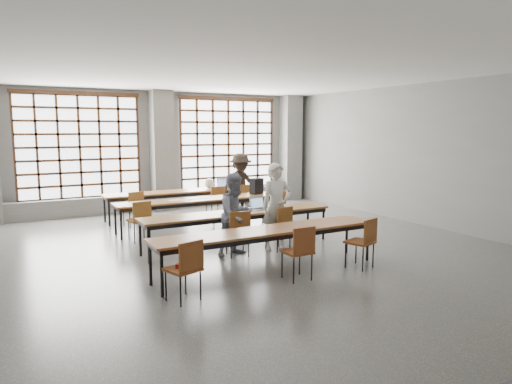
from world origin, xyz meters
TOP-DOWN VIEW (x-y plane):
  - floor at (0.00, 0.00)m, footprint 11.00×11.00m
  - ceiling at (0.00, 0.00)m, footprint 11.00×11.00m
  - wall_back at (0.00, 5.50)m, footprint 10.00×0.00m
  - wall_right at (5.00, 0.00)m, footprint 0.00×11.00m
  - column_mid at (0.00, 5.22)m, footprint 0.60×0.55m
  - column_right at (4.50, 5.22)m, footprint 0.60×0.55m
  - window_left at (-2.25, 5.42)m, footprint 3.32×0.12m
  - window_right at (2.25, 5.42)m, footprint 3.32×0.12m
  - sill_ledge at (0.00, 5.30)m, footprint 9.80×0.35m
  - desk_row_a at (0.02, 3.82)m, footprint 4.00×0.70m
  - desk_row_b at (-0.04, 2.23)m, footprint 4.00×0.70m
  - desk_row_c at (-0.01, 0.20)m, footprint 4.00×0.70m
  - desk_row_d at (-0.30, -1.50)m, footprint 4.00×0.70m
  - chair_back_left at (-1.37, 3.19)m, footprint 0.50×0.50m
  - chair_back_mid at (0.82, 3.19)m, footprint 0.43×0.44m
  - chair_back_right at (1.60, 3.19)m, footprint 0.50×0.50m
  - chair_mid_left at (-1.63, 1.61)m, footprint 0.46×0.47m
  - chair_mid_centre at (0.38, 1.61)m, footprint 0.52×0.53m
  - chair_mid_right at (1.75, 1.61)m, footprint 0.48×0.48m
  - chair_front_left at (-0.33, -0.43)m, footprint 0.49×0.49m
  - chair_front_right at (0.60, -0.42)m, footprint 0.49×0.50m
  - chair_near_left at (-1.98, -2.12)m, footprint 0.52×0.53m
  - chair_near_mid at (-0.10, -2.12)m, footprint 0.42×0.43m
  - chair_near_right at (1.22, -2.12)m, footprint 0.53×0.53m
  - student_male at (0.59, -0.30)m, footprint 0.68×0.51m
  - student_female at (-0.31, -0.30)m, footprint 0.87×0.74m
  - student_back at (1.62, 3.32)m, footprint 1.13×0.68m
  - laptop_front at (0.53, 0.31)m, footprint 0.41×0.36m
  - laptop_back at (1.39, 3.93)m, footprint 0.43×0.40m
  - mouse at (0.94, 0.18)m, footprint 0.11×0.08m
  - green_box at (-0.06, 0.28)m, footprint 0.26×0.13m
  - phone at (0.17, 0.10)m, footprint 0.14×0.08m
  - paper_sheet_a at (-0.64, 2.28)m, footprint 0.32×0.24m
  - paper_sheet_b at (-0.34, 2.18)m, footprint 0.33×0.27m
  - paper_sheet_c at (0.06, 2.23)m, footprint 0.36×0.31m
  - backpack at (1.56, 2.28)m, footprint 0.36×0.28m
  - plastic_bag at (0.92, 3.87)m, footprint 0.30×0.26m
  - red_pouch at (-2.00, -2.05)m, footprint 0.21×0.14m

SIDE VIEW (x-z plane):
  - floor at x=0.00m, z-range 0.00..0.00m
  - sill_ledge at x=0.00m, z-range 0.00..0.50m
  - red_pouch at x=-2.00m, z-range 0.47..0.53m
  - chair_back_left at x=-1.37m, z-range 0.10..0.98m
  - chair_back_mid at x=0.82m, z-range 0.10..0.98m
  - chair_back_right at x=1.60m, z-range 0.10..0.98m
  - chair_mid_left at x=-1.63m, z-range 0.10..0.98m
  - chair_mid_centre at x=0.38m, z-range 0.10..0.98m
  - chair_mid_right at x=1.75m, z-range 0.10..0.98m
  - chair_front_left at x=-0.33m, z-range 0.10..0.98m
  - chair_front_right at x=0.60m, z-range 0.10..0.98m
  - chair_near_left at x=-1.98m, z-range 0.10..0.98m
  - chair_near_mid at x=-0.10m, z-range 0.10..0.98m
  - chair_near_right at x=1.22m, z-range 0.10..0.98m
  - desk_row_a at x=0.02m, z-range 0.30..1.03m
  - desk_row_b at x=-0.04m, z-range 0.30..1.03m
  - desk_row_c at x=-0.01m, z-range 0.30..1.03m
  - desk_row_d at x=-0.30m, z-range 0.30..1.03m
  - paper_sheet_a at x=-0.64m, z-range 0.73..0.73m
  - paper_sheet_b at x=-0.34m, z-range 0.73..0.73m
  - paper_sheet_c at x=0.06m, z-range 0.73..0.73m
  - phone at x=0.17m, z-range 0.73..0.74m
  - mouse at x=0.94m, z-range 0.73..0.77m
  - green_box at x=-0.06m, z-range 0.73..0.82m
  - student_female at x=-0.31m, z-range 0.00..1.57m
  - laptop_front at x=0.53m, z-range 0.66..0.92m
  - laptop_back at x=1.39m, z-range 0.66..0.92m
  - student_male at x=0.59m, z-range 0.00..1.72m
  - student_back at x=1.62m, z-range 0.00..1.72m
  - plastic_bag at x=0.92m, z-range 0.73..1.02m
  - backpack at x=1.56m, z-range 0.73..1.13m
  - wall_back at x=0.00m, z-range -3.25..6.75m
  - wall_right at x=5.00m, z-range -3.75..7.25m
  - column_mid at x=0.00m, z-range 0.00..3.50m
  - column_right at x=4.50m, z-range 0.00..3.50m
  - window_left at x=-2.25m, z-range 0.40..3.40m
  - window_right at x=2.25m, z-range 0.40..3.40m
  - ceiling at x=0.00m, z-range 3.50..3.50m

